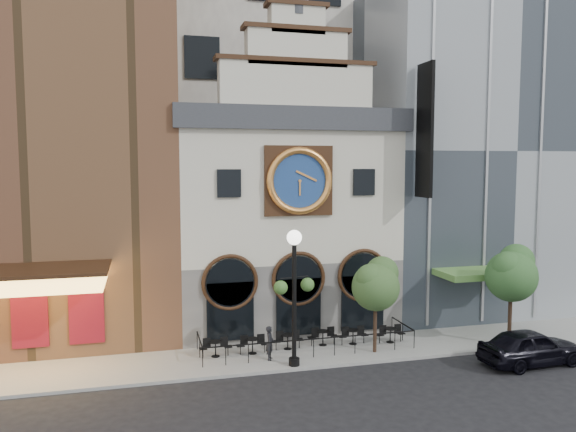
# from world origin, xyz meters

# --- Properties ---
(ground) EXTENTS (120.00, 120.00, 0.00)m
(ground) POSITION_xyz_m (0.00, 0.00, 0.00)
(ground) COLOR black
(ground) RESTS_ON ground
(sidewalk) EXTENTS (44.00, 5.00, 0.15)m
(sidewalk) POSITION_xyz_m (0.00, 2.50, 0.07)
(sidewalk) COLOR gray
(sidewalk) RESTS_ON ground
(clock_building) EXTENTS (12.60, 8.78, 18.65)m
(clock_building) POSITION_xyz_m (0.00, 7.82, 6.69)
(clock_building) COLOR #605E5B
(clock_building) RESTS_ON ground
(theater_building) EXTENTS (14.00, 15.60, 25.00)m
(theater_building) POSITION_xyz_m (-13.00, 9.96, 12.60)
(theater_building) COLOR brown
(theater_building) RESTS_ON ground
(retail_building) EXTENTS (14.00, 14.40, 20.00)m
(retail_building) POSITION_xyz_m (12.99, 9.99, 10.14)
(retail_building) COLOR gray
(retail_building) RESTS_ON ground
(office_tower) EXTENTS (20.00, 16.00, 40.00)m
(office_tower) POSITION_xyz_m (0.00, 20.00, 20.00)
(office_tower) COLOR silver
(office_tower) RESTS_ON ground
(cafe_railing) EXTENTS (10.60, 2.60, 0.90)m
(cafe_railing) POSITION_xyz_m (0.00, 2.50, 0.60)
(cafe_railing) COLOR black
(cafe_railing) RESTS_ON sidewalk
(bistro_0) EXTENTS (1.58, 0.68, 0.90)m
(bistro_0) POSITION_xyz_m (-4.55, 2.48, 0.61)
(bistro_0) COLOR black
(bistro_0) RESTS_ON sidewalk
(bistro_1) EXTENTS (1.58, 0.68, 0.90)m
(bistro_1) POSITION_xyz_m (-2.74, 2.46, 0.61)
(bistro_1) COLOR black
(bistro_1) RESTS_ON sidewalk
(bistro_2) EXTENTS (1.58, 0.68, 0.90)m
(bistro_2) POSITION_xyz_m (-0.90, 2.66, 0.61)
(bistro_2) COLOR black
(bistro_2) RESTS_ON sidewalk
(bistro_3) EXTENTS (1.58, 0.68, 0.90)m
(bistro_3) POSITION_xyz_m (0.99, 2.80, 0.61)
(bistro_3) COLOR black
(bistro_3) RESTS_ON sidewalk
(bistro_4) EXTENTS (1.58, 0.68, 0.90)m
(bistro_4) POSITION_xyz_m (2.55, 2.57, 0.61)
(bistro_4) COLOR black
(bistro_4) RESTS_ON sidewalk
(bistro_5) EXTENTS (1.58, 0.68, 0.90)m
(bistro_5) POSITION_xyz_m (4.53, 2.35, 0.61)
(bistro_5) COLOR black
(bistro_5) RESTS_ON sidewalk
(car_right) EXTENTS (5.12, 2.30, 1.71)m
(car_right) POSITION_xyz_m (9.69, -1.92, 0.85)
(car_right) COLOR black
(car_right) RESTS_ON ground
(pedestrian) EXTENTS (0.55, 0.68, 1.61)m
(pedestrian) POSITION_xyz_m (-2.10, 1.44, 0.96)
(pedestrian) COLOR black
(pedestrian) RESTS_ON sidewalk
(lamppost) EXTENTS (1.98, 0.93, 6.29)m
(lamppost) POSITION_xyz_m (-1.19, 0.40, 4.04)
(lamppost) COLOR black
(lamppost) RESTS_ON sidewalk
(tree_left) EXTENTS (2.45, 2.36, 4.71)m
(tree_left) POSITION_xyz_m (3.20, 1.23, 3.60)
(tree_left) COLOR #382619
(tree_left) RESTS_ON sidewalk
(tree_right) EXTENTS (2.69, 2.59, 5.18)m
(tree_right) POSITION_xyz_m (10.27, 0.43, 3.95)
(tree_right) COLOR #382619
(tree_right) RESTS_ON sidewalk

